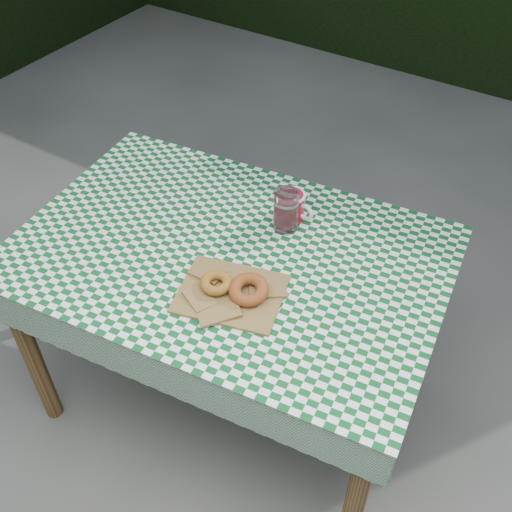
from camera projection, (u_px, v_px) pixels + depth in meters
The scene contains 8 objects.
ground at pixel (246, 398), 2.34m from camera, with size 60.00×60.00×0.00m, color #484843.
table at pixel (232, 332), 2.10m from camera, with size 1.28×0.85×0.75m, color #4F301B.
tablecloth at pixel (229, 252), 1.83m from camera, with size 1.30×0.87×0.01m, color #0B4C1F.
paper_bag at pixel (231, 293), 1.70m from camera, with size 0.29×0.23×0.02m, color olive.
bagel_front at pixel (216, 283), 1.70m from camera, with size 0.09×0.09×0.03m, color #A56E22.
bagel_back at pixel (249, 290), 1.67m from camera, with size 0.11×0.11×0.04m, color brown.
coffee_mug at pixel (291, 206), 1.92m from camera, with size 0.17×0.17×0.10m, color #A60A23, non-canonical shape.
drinking_glass at pixel (286, 211), 1.87m from camera, with size 0.08×0.08×0.14m, color silver.
Camera 1 is at (0.73, -1.09, 2.01)m, focal length 42.49 mm.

